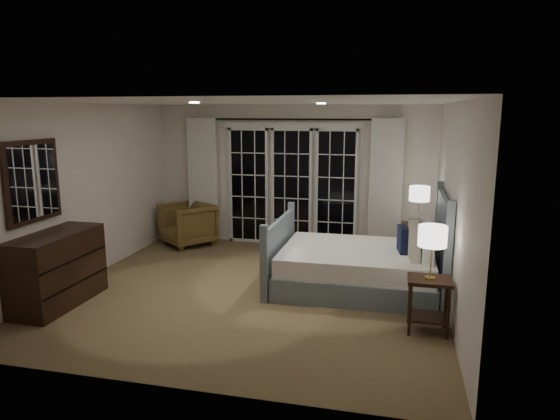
% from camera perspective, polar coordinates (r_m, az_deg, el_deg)
% --- Properties ---
extents(floor, '(5.00, 5.00, 0.00)m').
position_cam_1_polar(floor, '(6.86, -3.08, -9.14)').
color(floor, olive).
rests_on(floor, ground).
extents(ceiling, '(5.00, 5.00, 0.00)m').
position_cam_1_polar(ceiling, '(6.44, -3.31, 12.22)').
color(ceiling, white).
rests_on(ceiling, wall_back).
extents(wall_left, '(0.02, 5.00, 2.50)m').
position_cam_1_polar(wall_left, '(7.63, -21.52, 1.87)').
color(wall_left, white).
rests_on(wall_left, floor).
extents(wall_right, '(0.02, 5.00, 2.50)m').
position_cam_1_polar(wall_right, '(6.30, 19.15, 0.21)').
color(wall_right, white).
rests_on(wall_right, floor).
extents(wall_back, '(5.00, 0.02, 2.50)m').
position_cam_1_polar(wall_back, '(8.93, 1.38, 3.91)').
color(wall_back, white).
rests_on(wall_back, floor).
extents(wall_front, '(5.00, 0.02, 2.50)m').
position_cam_1_polar(wall_front, '(4.26, -12.83, -4.54)').
color(wall_front, white).
rests_on(wall_front, floor).
extents(french_doors, '(2.50, 0.04, 2.20)m').
position_cam_1_polar(french_doors, '(8.91, 1.32, 2.85)').
color(french_doors, black).
rests_on(french_doors, wall_back).
extents(curtain_rod, '(3.50, 0.03, 0.03)m').
position_cam_1_polar(curtain_rod, '(8.76, 1.27, 10.33)').
color(curtain_rod, black).
rests_on(curtain_rod, wall_back).
extents(curtain_left, '(0.55, 0.10, 2.25)m').
position_cam_1_polar(curtain_left, '(9.31, -8.77, 3.46)').
color(curtain_left, white).
rests_on(curtain_left, curtain_rod).
extents(curtain_right, '(0.55, 0.10, 2.25)m').
position_cam_1_polar(curtain_right, '(8.64, 11.99, 2.75)').
color(curtain_right, white).
rests_on(curtain_right, curtain_rod).
extents(downlight_a, '(0.12, 0.12, 0.01)m').
position_cam_1_polar(downlight_a, '(6.85, 4.74, 12.05)').
color(downlight_a, white).
rests_on(downlight_a, ceiling).
extents(downlight_b, '(0.12, 0.12, 0.01)m').
position_cam_1_polar(downlight_b, '(6.26, -9.78, 12.01)').
color(downlight_b, white).
rests_on(downlight_b, ceiling).
extents(bed, '(2.24, 1.61, 1.31)m').
position_cam_1_polar(bed, '(6.92, 9.30, -6.23)').
color(bed, gray).
rests_on(bed, floor).
extents(nightstand_left, '(0.47, 0.37, 0.61)m').
position_cam_1_polar(nightstand_left, '(5.74, 16.65, -9.51)').
color(nightstand_left, black).
rests_on(nightstand_left, floor).
extents(nightstand_right, '(0.50, 0.40, 0.65)m').
position_cam_1_polar(nightstand_right, '(8.13, 15.40, -3.12)').
color(nightstand_right, black).
rests_on(nightstand_right, floor).
extents(lamp_left, '(0.30, 0.30, 0.59)m').
position_cam_1_polar(lamp_left, '(5.54, 17.04, -2.94)').
color(lamp_left, tan).
rests_on(lamp_left, nightstand_left).
extents(lamp_right, '(0.31, 0.31, 0.60)m').
position_cam_1_polar(lamp_right, '(7.99, 15.66, 1.76)').
color(lamp_right, tan).
rests_on(lamp_right, nightstand_right).
extents(armchair, '(1.16, 1.16, 0.76)m').
position_cam_1_polar(armchair, '(9.17, -10.51, -1.61)').
color(armchair, brown).
rests_on(armchair, floor).
extents(dresser, '(0.55, 1.30, 0.92)m').
position_cam_1_polar(dresser, '(6.83, -24.11, -6.18)').
color(dresser, black).
rests_on(dresser, floor).
extents(mirror, '(0.05, 0.85, 1.00)m').
position_cam_1_polar(mirror, '(6.75, -26.44, 2.93)').
color(mirror, black).
rests_on(mirror, wall_left).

